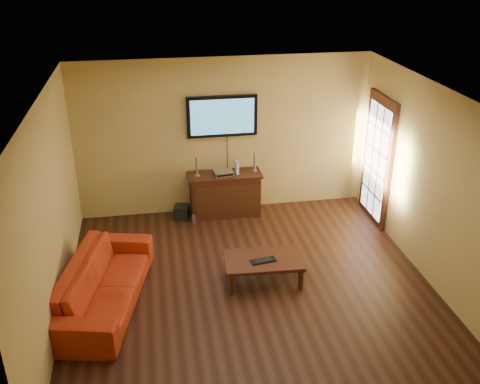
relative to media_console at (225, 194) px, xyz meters
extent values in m
plane|color=black|center=(0.03, -2.25, -0.38)|extent=(5.00, 5.00, 0.00)
plane|color=tan|center=(0.03, 0.25, 0.97)|extent=(5.00, 0.00, 5.00)
plane|color=tan|center=(-2.47, -2.25, 0.97)|extent=(0.00, 5.00, 5.00)
plane|color=tan|center=(2.53, -2.25, 0.97)|extent=(0.00, 5.00, 5.00)
plane|color=white|center=(0.03, -2.25, 2.32)|extent=(5.00, 5.00, 0.00)
cube|color=black|center=(2.49, -0.55, 0.67)|extent=(0.06, 1.02, 2.22)
cube|color=white|center=(2.45, -0.55, 0.67)|extent=(0.01, 0.79, 1.89)
cube|color=black|center=(0.00, 0.01, -0.02)|extent=(1.19, 0.45, 0.72)
cube|color=black|center=(0.00, -0.22, 0.01)|extent=(1.09, 0.02, 0.43)
cube|color=black|center=(0.00, 0.01, 0.36)|extent=(1.26, 0.48, 0.04)
cube|color=black|center=(0.00, 0.20, 1.34)|extent=(1.18, 0.07, 0.70)
cube|color=teal|center=(0.00, 0.16, 1.34)|extent=(1.06, 0.01, 0.59)
cube|color=black|center=(0.23, -2.12, -0.04)|extent=(1.11, 0.70, 0.05)
cube|color=black|center=(-0.26, -2.36, -0.23)|extent=(0.06, 0.06, 0.32)
cube|color=black|center=(0.69, -2.41, -0.23)|extent=(0.06, 0.06, 0.32)
cube|color=black|center=(-0.23, -1.83, -0.23)|extent=(0.06, 0.06, 0.32)
cube|color=black|center=(0.72, -1.89, -0.23)|extent=(0.06, 0.06, 0.32)
imported|color=#A42B12|center=(-1.94, -2.27, 0.04)|extent=(1.11, 2.28, 0.86)
cylinder|color=silver|center=(-0.47, 0.01, 0.39)|extent=(0.09, 0.09, 0.01)
cylinder|color=silver|center=(-0.47, 0.01, 0.55)|extent=(0.05, 0.05, 0.31)
cylinder|color=silver|center=(0.53, 0.04, 0.39)|extent=(0.09, 0.09, 0.01)
cylinder|color=silver|center=(0.53, 0.04, 0.55)|extent=(0.05, 0.05, 0.32)
cube|color=silver|center=(-0.02, -0.03, 0.42)|extent=(0.35, 0.27, 0.07)
cube|color=white|center=(0.22, 0.01, 0.49)|extent=(0.05, 0.16, 0.22)
cube|color=black|center=(-0.76, -0.04, -0.27)|extent=(0.29, 0.29, 0.24)
cylinder|color=white|center=(-0.58, -0.35, -0.29)|extent=(0.07, 0.07, 0.19)
sphere|color=white|center=(-0.58, -0.35, -0.19)|extent=(0.04, 0.04, 0.04)
cube|color=black|center=(0.21, -2.18, -0.01)|extent=(0.37, 0.18, 0.02)
cube|color=black|center=(0.21, -2.18, 0.00)|extent=(0.24, 0.13, 0.01)
camera|label=1|loc=(-1.17, -8.28, 3.99)|focal=40.00mm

